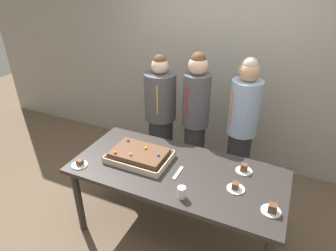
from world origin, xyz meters
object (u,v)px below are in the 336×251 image
object	(u,v)px
plated_slice_near_left	(244,169)
plated_slice_far_left	(272,210)
person_green_shirt_behind	(161,118)
plated_slice_near_right	(80,164)
cake_server_utensil	(178,173)
drink_cup_nearest	(182,192)
sheet_cake	(139,155)
party_table	(176,177)
person_serving_front	(242,128)
plated_slice_far_right	(236,187)
person_striped_tie_right	(195,120)

from	to	relation	value
plated_slice_near_left	plated_slice_far_left	distance (m)	0.51
person_green_shirt_behind	plated_slice_near_left	bearing A→B (deg)	49.81
plated_slice_near_right	cake_server_utensil	distance (m)	0.92
plated_slice_near_left	drink_cup_nearest	distance (m)	0.67
plated_slice_near_left	cake_server_utensil	distance (m)	0.60
plated_slice_near_right	plated_slice_far_left	world-z (taller)	plated_slice_far_left
drink_cup_nearest	sheet_cake	bearing A→B (deg)	150.49
party_table	plated_slice_near_left	xyz separation A→B (m)	(0.57, 0.23, 0.11)
plated_slice_near_right	plated_slice_far_left	distance (m)	1.71
drink_cup_nearest	person_serving_front	world-z (taller)	person_serving_front
sheet_cake	plated_slice_near_right	size ratio (longest dim) A/B	3.91
sheet_cake	plated_slice_far_left	bearing A→B (deg)	-8.63
plated_slice_near_right	cake_server_utensil	xyz separation A→B (m)	(0.88, 0.27, -0.01)
plated_slice_far_left	drink_cup_nearest	size ratio (longest dim) A/B	1.50
sheet_cake	person_serving_front	world-z (taller)	person_serving_front
plated_slice_near_left	party_table	bearing A→B (deg)	-158.06
party_table	plated_slice_far_left	size ratio (longest dim) A/B	13.02
party_table	plated_slice_near_right	size ratio (longest dim) A/B	13.02
plated_slice_near_left	plated_slice_far_right	size ratio (longest dim) A/B	1.00
plated_slice_near_left	cake_server_utensil	bearing A→B (deg)	-152.83
drink_cup_nearest	person_serving_front	distance (m)	1.24
party_table	plated_slice_far_right	distance (m)	0.56
sheet_cake	plated_slice_far_left	distance (m)	1.26
cake_server_utensil	plated_slice_far_left	bearing A→B (deg)	-9.90
drink_cup_nearest	cake_server_utensil	xyz separation A→B (m)	(-0.15, 0.28, -0.05)
plated_slice_far_left	cake_server_utensil	bearing A→B (deg)	170.10
plated_slice_far_right	plated_slice_near_right	bearing A→B (deg)	-168.95
plated_slice_near_left	person_green_shirt_behind	distance (m)	1.28
party_table	plated_slice_near_right	distance (m)	0.91
party_table	person_serving_front	world-z (taller)	person_serving_front
plated_slice_near_right	party_table	bearing A→B (deg)	20.61
drink_cup_nearest	person_green_shirt_behind	distance (m)	1.37
cake_server_utensil	person_serving_front	world-z (taller)	person_serving_front
party_table	drink_cup_nearest	size ratio (longest dim) A/B	19.53
cake_server_utensil	person_green_shirt_behind	bearing A→B (deg)	124.31
drink_cup_nearest	person_striped_tie_right	bearing A→B (deg)	104.56
drink_cup_nearest	person_striped_tie_right	world-z (taller)	person_striped_tie_right
person_serving_front	drink_cup_nearest	bearing A→B (deg)	30.97
plated_slice_far_right	sheet_cake	bearing A→B (deg)	177.27
sheet_cake	party_table	bearing A→B (deg)	0.05
plated_slice_near_right	person_striped_tie_right	bearing A→B (deg)	57.63
sheet_cake	plated_slice_near_left	world-z (taller)	sheet_cake
person_green_shirt_behind	party_table	bearing A→B (deg)	22.14
party_table	drink_cup_nearest	distance (m)	0.39
person_green_shirt_behind	drink_cup_nearest	bearing A→B (deg)	20.78
person_green_shirt_behind	plated_slice_near_right	bearing A→B (deg)	-25.83
person_green_shirt_behind	sheet_cake	bearing A→B (deg)	-0.01
plated_slice_far_left	sheet_cake	bearing A→B (deg)	171.37
person_green_shirt_behind	plated_slice_far_left	bearing A→B (deg)	42.26
plated_slice_near_left	plated_slice_far_left	bearing A→B (deg)	-55.01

